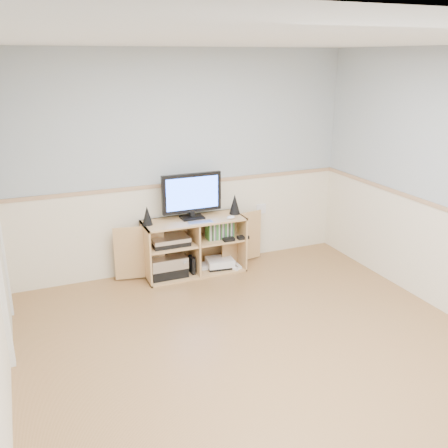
{
  "coord_description": "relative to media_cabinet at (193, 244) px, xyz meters",
  "views": [
    {
      "loc": [
        -1.73,
        -3.07,
        2.41
      ],
      "look_at": [
        0.07,
        1.2,
        0.84
      ],
      "focal_mm": 40.0,
      "sensor_mm": 36.0,
      "label": 1
    }
  ],
  "objects": [
    {
      "name": "av_components",
      "position": [
        -0.31,
        -0.05,
        -0.11
      ],
      "size": [
        0.51,
        0.31,
        0.47
      ],
      "color": "black",
      "rests_on": "media_cabinet"
    },
    {
      "name": "monitor",
      "position": [
        0.0,
        -0.0,
        0.6
      ],
      "size": [
        0.69,
        0.18,
        0.52
      ],
      "color": "black",
      "rests_on": "media_cabinet"
    },
    {
      "name": "media_cabinet",
      "position": [
        0.0,
        0.0,
        0.0
      ],
      "size": [
        1.81,
        0.43,
        0.65
      ],
      "color": "tan",
      "rests_on": "floor"
    },
    {
      "name": "mouse",
      "position": [
        0.4,
        -0.19,
        0.34
      ],
      "size": [
        0.1,
        0.07,
        0.04
      ],
      "primitive_type": "ellipsoid",
      "rotation": [
        0.0,
        0.0,
        0.1
      ],
      "color": "white",
      "rests_on": "media_cabinet"
    },
    {
      "name": "speaker_right",
      "position": [
        0.52,
        -0.03,
        0.44
      ],
      "size": [
        0.13,
        0.13,
        0.24
      ],
      "primitive_type": "cone",
      "color": "black",
      "rests_on": "media_cabinet"
    },
    {
      "name": "speaker_left",
      "position": [
        -0.53,
        -0.03,
        0.42
      ],
      "size": [
        0.11,
        0.11,
        0.21
      ],
      "primitive_type": "cone",
      "color": "black",
      "rests_on": "media_cabinet"
    },
    {
      "name": "game_consoles",
      "position": [
        0.3,
        -0.07,
        -0.26
      ],
      "size": [
        0.46,
        0.3,
        0.11
      ],
      "color": "white",
      "rests_on": "media_cabinet"
    },
    {
      "name": "game_cases",
      "position": [
        0.31,
        -0.07,
        0.15
      ],
      "size": [
        0.31,
        0.13,
        0.19
      ],
      "primitive_type": "cube",
      "color": "#3F8C3F",
      "rests_on": "media_cabinet"
    },
    {
      "name": "room",
      "position": [
        -0.09,
        -1.93,
        0.88
      ],
      "size": [
        4.04,
        4.54,
        2.54
      ],
      "color": "#AD7F4D",
      "rests_on": "ground"
    },
    {
      "name": "wall_outlet",
      "position": [
        0.97,
        0.17,
        0.27
      ],
      "size": [
        0.12,
        0.03,
        0.12
      ],
      "primitive_type": "cube",
      "color": "white",
      "rests_on": "wall_back"
    },
    {
      "name": "keyboard",
      "position": [
        0.03,
        -0.19,
        0.32
      ],
      "size": [
        0.28,
        0.13,
        0.01
      ],
      "primitive_type": "cube",
      "rotation": [
        0.0,
        0.0,
        -0.08
      ],
      "color": "silver",
      "rests_on": "media_cabinet"
    }
  ]
}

